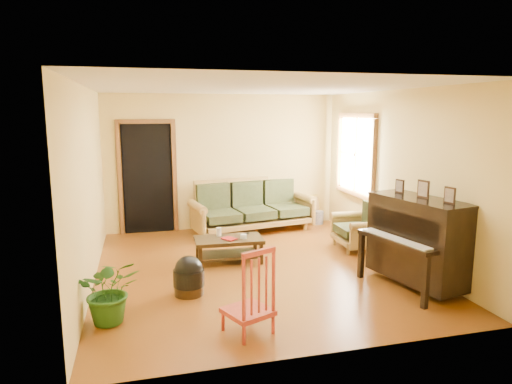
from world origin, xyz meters
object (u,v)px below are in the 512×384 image
object	(u,v)px
piano	(417,243)
ceramic_crock	(318,217)
red_chair	(248,290)
potted_plant	(110,290)
sofa	(253,206)
armchair	(358,224)
footstool	(189,280)
coffee_table	(229,250)

from	to	relation	value
piano	ceramic_crock	world-z (taller)	piano
red_chair	ceramic_crock	world-z (taller)	red_chair
piano	potted_plant	bearing A→B (deg)	169.11
sofa	armchair	size ratio (longest dim) A/B	2.79
sofa	ceramic_crock	size ratio (longest dim) A/B	8.62
armchair	ceramic_crock	world-z (taller)	armchair
footstool	ceramic_crock	distance (m)	4.22
sofa	coffee_table	bearing A→B (deg)	-125.73
coffee_table	red_chair	world-z (taller)	red_chair
sofa	armchair	world-z (taller)	sofa
footstool	red_chair	world-z (taller)	red_chair
armchair	ceramic_crock	xyz separation A→B (m)	(0.01, 1.75, -0.28)
piano	potted_plant	distance (m)	3.84
red_chair	potted_plant	xyz separation A→B (m)	(-1.39, 0.60, -0.10)
coffee_table	armchair	world-z (taller)	armchair
armchair	ceramic_crock	distance (m)	1.77
sofa	red_chair	world-z (taller)	sofa
footstool	red_chair	distance (m)	1.29
footstool	piano	bearing A→B (deg)	-8.90
coffee_table	footstool	size ratio (longest dim) A/B	2.63
armchair	potted_plant	world-z (taller)	armchair
sofa	piano	bearing A→B (deg)	-76.59
sofa	coffee_table	size ratio (longest dim) A/B	2.25
potted_plant	coffee_table	bearing A→B (deg)	45.86
sofa	armchair	bearing A→B (deg)	-56.93
red_chair	potted_plant	distance (m)	1.52
coffee_table	armchair	xyz separation A→B (m)	(2.22, 0.13, 0.23)
coffee_table	armchair	bearing A→B (deg)	3.31
footstool	ceramic_crock	xyz separation A→B (m)	(2.96, 3.01, -0.05)
armchair	footstool	world-z (taller)	armchair
piano	ceramic_crock	distance (m)	3.50
ceramic_crock	potted_plant	bearing A→B (deg)	-137.30
piano	potted_plant	size ratio (longest dim) A/B	1.82
sofa	piano	distance (m)	3.52
piano	sofa	bearing A→B (deg)	100.79
piano	red_chair	world-z (taller)	piano
sofa	ceramic_crock	bearing A→B (deg)	-0.63
sofa	piano	xyz separation A→B (m)	(1.39, -3.24, 0.10)
red_chair	potted_plant	bearing A→B (deg)	133.66
sofa	piano	world-z (taller)	piano
sofa	piano	size ratio (longest dim) A/B	1.73
ceramic_crock	red_chair	bearing A→B (deg)	-120.73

